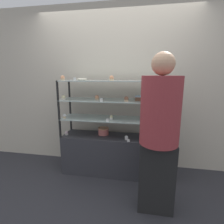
# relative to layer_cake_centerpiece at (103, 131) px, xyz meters

# --- Properties ---
(ground_plane) EXTENTS (20.00, 20.00, 0.00)m
(ground_plane) POSITION_rel_layer_cake_centerpiece_xyz_m (0.14, -0.05, -0.66)
(ground_plane) COLOR #2D2D33
(back_wall) EXTENTS (8.00, 0.05, 2.60)m
(back_wall) POSITION_rel_layer_cake_centerpiece_xyz_m (0.14, 0.31, 0.64)
(back_wall) COLOR beige
(back_wall) RESTS_ON ground_plane
(display_base) EXTENTS (1.52, 0.42, 0.60)m
(display_base) POSITION_rel_layer_cake_centerpiece_xyz_m (0.14, -0.05, -0.36)
(display_base) COLOR #333338
(display_base) RESTS_ON ground_plane
(display_riser_lower) EXTENTS (1.52, 0.42, 0.28)m
(display_riser_lower) POSITION_rel_layer_cake_centerpiece_xyz_m (0.14, -0.05, 0.21)
(display_riser_lower) COLOR black
(display_riser_lower) RESTS_ON display_base
(display_riser_middle) EXTENTS (1.52, 0.42, 0.28)m
(display_riser_middle) POSITION_rel_layer_cake_centerpiece_xyz_m (0.14, -0.05, 0.49)
(display_riser_middle) COLOR black
(display_riser_middle) RESTS_ON display_riser_lower
(display_riser_upper) EXTENTS (1.52, 0.42, 0.28)m
(display_riser_upper) POSITION_rel_layer_cake_centerpiece_xyz_m (0.14, -0.05, 0.77)
(display_riser_upper) COLOR black
(display_riser_upper) RESTS_ON display_riser_middle
(layer_cake_centerpiece) EXTENTS (0.17, 0.17, 0.11)m
(layer_cake_centerpiece) POSITION_rel_layer_cake_centerpiece_xyz_m (0.00, 0.00, 0.00)
(layer_cake_centerpiece) COLOR #C66660
(layer_cake_centerpiece) RESTS_ON display_base
(sheet_cake_frosted) EXTENTS (0.22, 0.18, 0.06)m
(sheet_cake_frosted) POSITION_rel_layer_cake_centerpiece_xyz_m (0.59, -0.01, 0.54)
(sheet_cake_frosted) COLOR brown
(sheet_cake_frosted) RESTS_ON display_riser_middle
(cupcake_0) EXTENTS (0.05, 0.05, 0.06)m
(cupcake_0) POSITION_rel_layer_cake_centerpiece_xyz_m (-0.56, -0.12, -0.03)
(cupcake_0) COLOR white
(cupcake_0) RESTS_ON display_base
(cupcake_1) EXTENTS (0.05, 0.05, 0.06)m
(cupcake_1) POSITION_rel_layer_cake_centerpiece_xyz_m (0.38, -0.15, -0.03)
(cupcake_1) COLOR white
(cupcake_1) RESTS_ON display_base
(cupcake_2) EXTENTS (0.05, 0.05, 0.06)m
(cupcake_2) POSITION_rel_layer_cake_centerpiece_xyz_m (0.86, -0.10, -0.03)
(cupcake_2) COLOR white
(cupcake_2) RESTS_ON display_base
(price_tag_0) EXTENTS (0.04, 0.00, 0.04)m
(price_tag_0) POSITION_rel_layer_cake_centerpiece_xyz_m (0.41, -0.24, -0.03)
(price_tag_0) COLOR white
(price_tag_0) RESTS_ON display_base
(cupcake_3) EXTENTS (0.05, 0.05, 0.06)m
(cupcake_3) POSITION_rel_layer_cake_centerpiece_xyz_m (-0.56, -0.16, 0.26)
(cupcake_3) COLOR #CCB28C
(cupcake_3) RESTS_ON display_riser_lower
(cupcake_4) EXTENTS (0.05, 0.05, 0.06)m
(cupcake_4) POSITION_rel_layer_cake_centerpiece_xyz_m (0.14, -0.11, 0.26)
(cupcake_4) COLOR white
(cupcake_4) RESTS_ON display_riser_lower
(cupcake_5) EXTENTS (0.05, 0.05, 0.06)m
(cupcake_5) POSITION_rel_layer_cake_centerpiece_xyz_m (0.84, -0.09, 0.26)
(cupcake_5) COLOR #CCB28C
(cupcake_5) RESTS_ON display_riser_lower
(price_tag_1) EXTENTS (0.04, 0.00, 0.04)m
(price_tag_1) POSITION_rel_layer_cake_centerpiece_xyz_m (0.11, -0.24, 0.25)
(price_tag_1) COLOR white
(price_tag_1) RESTS_ON display_riser_lower
(cupcake_6) EXTENTS (0.06, 0.06, 0.07)m
(cupcake_6) POSITION_rel_layer_cake_centerpiece_xyz_m (-0.56, -0.16, 0.54)
(cupcake_6) COLOR beige
(cupcake_6) RESTS_ON display_riser_middle
(cupcake_7) EXTENTS (0.06, 0.06, 0.07)m
(cupcake_7) POSITION_rel_layer_cake_centerpiece_xyz_m (-0.07, -0.08, 0.54)
(cupcake_7) COLOR #CCB28C
(cupcake_7) RESTS_ON display_riser_middle
(cupcake_8) EXTENTS (0.06, 0.06, 0.07)m
(cupcake_8) POSITION_rel_layer_cake_centerpiece_xyz_m (0.36, -0.14, 0.54)
(cupcake_8) COLOR #CCB28C
(cupcake_8) RESTS_ON display_riser_middle
(cupcake_9) EXTENTS (0.06, 0.06, 0.07)m
(cupcake_9) POSITION_rel_layer_cake_centerpiece_xyz_m (0.83, -0.10, 0.54)
(cupcake_9) COLOR white
(cupcake_9) RESTS_ON display_riser_middle
(price_tag_2) EXTENTS (0.04, 0.00, 0.04)m
(price_tag_2) POSITION_rel_layer_cake_centerpiece_xyz_m (0.03, -0.24, 0.53)
(price_tag_2) COLOR white
(price_tag_2) RESTS_ON display_riser_middle
(cupcake_10) EXTENTS (0.06, 0.06, 0.07)m
(cupcake_10) POSITION_rel_layer_cake_centerpiece_xyz_m (-0.56, -0.16, 0.82)
(cupcake_10) COLOR #CCB28C
(cupcake_10) RESTS_ON display_riser_upper
(cupcake_11) EXTENTS (0.06, 0.06, 0.07)m
(cupcake_11) POSITION_rel_layer_cake_centerpiece_xyz_m (0.15, -0.11, 0.82)
(cupcake_11) COLOR #CCB28C
(cupcake_11) RESTS_ON display_riser_upper
(cupcake_12) EXTENTS (0.06, 0.06, 0.07)m
(cupcake_12) POSITION_rel_layer_cake_centerpiece_xyz_m (0.86, -0.14, 0.82)
(cupcake_12) COLOR #CCB28C
(cupcake_12) RESTS_ON display_riser_upper
(price_tag_3) EXTENTS (0.04, 0.00, 0.04)m
(price_tag_3) POSITION_rel_layer_cake_centerpiece_xyz_m (-0.34, -0.24, 0.81)
(price_tag_3) COLOR white
(price_tag_3) RESTS_ON display_riser_upper
(donut_glazed) EXTENTS (0.14, 0.14, 0.03)m
(donut_glazed) POSITION_rel_layer_cake_centerpiece_xyz_m (-0.31, -0.04, 0.80)
(donut_glazed) COLOR #EFE5CC
(donut_glazed) RESTS_ON display_riser_upper
(customer_figure) EXTENTS (0.41, 0.41, 1.75)m
(customer_figure) POSITION_rel_layer_cake_centerpiece_xyz_m (0.77, -0.73, 0.28)
(customer_figure) COLOR black
(customer_figure) RESTS_ON ground_plane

